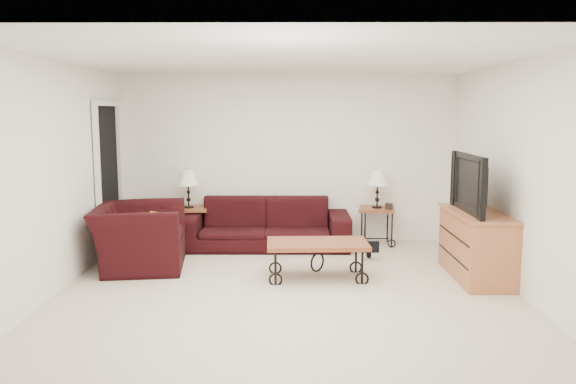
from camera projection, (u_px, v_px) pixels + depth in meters
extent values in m
plane|color=silver|center=(288.00, 290.00, 6.34)|extent=(5.00, 5.00, 0.00)
cube|color=white|center=(289.00, 159.00, 8.64)|extent=(5.00, 0.02, 2.50)
cube|color=white|center=(285.00, 223.00, 3.69)|extent=(5.00, 0.02, 2.50)
cube|color=white|center=(56.00, 178.00, 6.18)|extent=(0.02, 5.00, 2.50)
cube|color=white|center=(520.00, 178.00, 6.15)|extent=(0.02, 5.00, 2.50)
plane|color=white|center=(288.00, 59.00, 5.99)|extent=(5.00, 5.00, 0.00)
cube|color=black|center=(108.00, 181.00, 7.85)|extent=(0.08, 0.94, 2.04)
imported|color=black|center=(265.00, 223.00, 8.29)|extent=(2.43, 0.95, 0.71)
cube|color=#9A5027|center=(189.00, 226.00, 8.49)|extent=(0.59, 0.59, 0.56)
cube|color=#9A5027|center=(377.00, 226.00, 8.47)|extent=(0.58, 0.58, 0.56)
cube|color=black|center=(176.00, 206.00, 8.29)|extent=(0.11, 0.05, 0.09)
cube|color=black|center=(389.00, 206.00, 8.27)|extent=(0.11, 0.05, 0.09)
cube|color=#9A5027|center=(317.00, 260.00, 6.76)|extent=(1.20, 0.68, 0.44)
imported|color=black|center=(139.00, 237.00, 7.22)|extent=(1.21, 1.35, 0.79)
cube|color=#BB4D18|center=(150.00, 228.00, 7.15)|extent=(0.14, 0.37, 0.36)
cube|color=#C27148|center=(477.00, 245.00, 6.77)|extent=(0.55, 1.32, 0.79)
imported|color=black|center=(478.00, 183.00, 6.66)|extent=(0.16, 1.18, 0.68)
ellipsoid|color=black|center=(369.00, 242.00, 7.69)|extent=(0.40, 0.33, 0.46)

